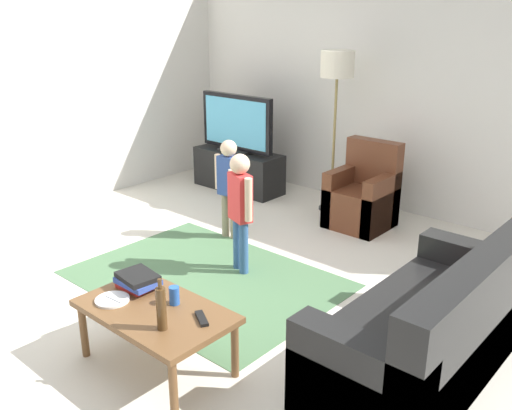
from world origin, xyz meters
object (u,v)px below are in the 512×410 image
object	(u,v)px
child_near_tv	(229,180)
child_center	(240,202)
floor_lamp	(337,73)
book_stack	(137,281)
couch	(436,332)
bottle	(161,308)
coffee_table	(155,315)
tv	(237,124)
tv_stand	(238,171)
tv_remote	(202,318)
soda_can	(174,295)
plate	(112,300)
armchair	(364,198)

from	to	relation	value
child_near_tv	child_center	xyz separation A→B (m)	(0.60, -0.49, 0.03)
floor_lamp	book_stack	xyz separation A→B (m)	(0.56, -3.15, -1.07)
couch	child_near_tv	size ratio (longest dim) A/B	1.79
couch	child_center	world-z (taller)	child_center
bottle	coffee_table	bearing A→B (deg)	151.39
bottle	child_center	bearing A→B (deg)	117.07
tv	floor_lamp	xyz separation A→B (m)	(1.32, 0.17, 0.70)
coffee_table	tv_stand	bearing A→B (deg)	125.13
tv_remote	soda_can	xyz separation A→B (m)	(-0.27, 0.02, 0.05)
bottle	soda_can	distance (m)	0.30
book_stack	plate	size ratio (longest dim) A/B	1.32
coffee_table	plate	bearing A→B (deg)	-156.78
child_near_tv	plate	bearing A→B (deg)	-66.36
child_near_tv	soda_can	world-z (taller)	child_near_tv
tv_stand	child_near_tv	xyz separation A→B (m)	(1.02, -1.22, 0.36)
coffee_table	book_stack	distance (m)	0.33
floor_lamp	plate	size ratio (longest dim) A/B	8.09
soda_can	coffee_table	bearing A→B (deg)	-112.62
bottle	tv_remote	distance (m)	0.27
bottle	tv_stand	bearing A→B (deg)	126.72
child_near_tv	coffee_table	distance (m)	2.20
tv	bottle	bearing A→B (deg)	-53.11
tv_remote	floor_lamp	bearing A→B (deg)	140.06
floor_lamp	plate	bearing A→B (deg)	-80.33
tv_stand	tv	xyz separation A→B (m)	(0.00, -0.02, 0.60)
couch	book_stack	xyz separation A→B (m)	(-1.66, -1.02, 0.19)
couch	soda_can	size ratio (longest dim) A/B	15.00
tv	child_near_tv	xyz separation A→B (m)	(1.02, -1.20, -0.24)
armchair	child_center	bearing A→B (deg)	-97.67
child_near_tv	bottle	distance (m)	2.41
tv_stand	coffee_table	world-z (taller)	tv_stand
couch	child_near_tv	bearing A→B (deg)	163.32
armchair	coffee_table	world-z (taller)	armchair
bottle	child_near_tv	bearing A→B (deg)	124.58
couch	coffee_table	xyz separation A→B (m)	(-1.37, -1.11, 0.08)
armchair	bottle	xyz separation A→B (m)	(0.54, -3.17, 0.26)
tv_stand	armchair	xyz separation A→B (m)	(1.85, -0.04, 0.05)
child_near_tv	child_center	world-z (taller)	child_center
coffee_table	bottle	bearing A→B (deg)	-28.61
armchair	coffee_table	bearing A→B (deg)	-84.03
coffee_table	book_stack	size ratio (longest dim) A/B	3.44
armchair	floor_lamp	world-z (taller)	floor_lamp
child_center	plate	xyz separation A→B (m)	(0.26, -1.50, -0.21)
coffee_table	bottle	size ratio (longest dim) A/B	3.07
child_near_tv	tv_stand	bearing A→B (deg)	129.95
plate	armchair	bearing A→B (deg)	90.71
tv_remote	tv_stand	bearing A→B (deg)	159.42
armchair	child_near_tv	world-z (taller)	child_near_tv
coffee_table	tv_remote	size ratio (longest dim) A/B	5.88
coffee_table	bottle	xyz separation A→B (m)	(0.22, -0.12, 0.19)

